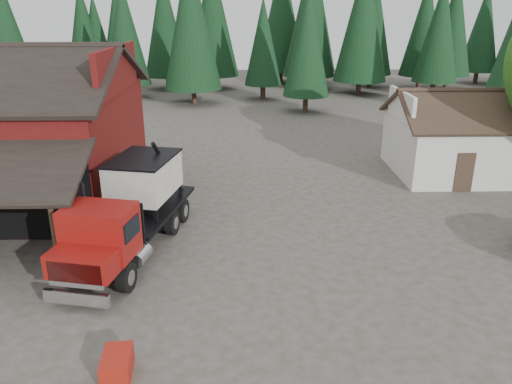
{
  "coord_description": "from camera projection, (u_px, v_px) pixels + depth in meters",
  "views": [
    {
      "loc": [
        0.72,
        -13.0,
        8.71
      ],
      "look_at": [
        1.15,
        5.38,
        1.8
      ],
      "focal_mm": 35.0,
      "sensor_mm": 36.0,
      "label": 1
    }
  ],
  "objects": [
    {
      "name": "ground",
      "position": [
        222.0,
        309.0,
        15.22
      ],
      "size": [
        120.0,
        120.0,
        0.0
      ],
      "primitive_type": "plane",
      "color": "#454036",
      "rests_on": "ground"
    },
    {
      "name": "farmhouse",
      "position": [
        471.0,
        143.0,
        27.08
      ],
      "size": [
        8.6,
        6.42,
        4.65
      ],
      "color": "silver",
      "rests_on": "ground"
    },
    {
      "name": "conifer_backdrop",
      "position": [
        238.0,
        90.0,
        54.52
      ],
      "size": [
        76.0,
        16.0,
        16.0
      ],
      "primitive_type": null,
      "color": "black",
      "rests_on": "ground"
    },
    {
      "name": "near_pine_b",
      "position": [
        308.0,
        41.0,
        41.35
      ],
      "size": [
        3.96,
        3.96,
        10.4
      ],
      "color": "#382619",
      "rests_on": "ground"
    },
    {
      "name": "near_pine_d",
      "position": [
        191.0,
        21.0,
        44.35
      ],
      "size": [
        5.28,
        5.28,
        13.4
      ],
      "color": "#382619",
      "rests_on": "ground"
    },
    {
      "name": "feed_truck",
      "position": [
        131.0,
        207.0,
        18.29
      ],
      "size": [
        3.86,
        8.6,
        3.76
      ],
      "rotation": [
        0.0,
        0.0,
        -0.21
      ],
      "color": "black",
      "rests_on": "ground"
    },
    {
      "name": "equip_box",
      "position": [
        117.0,
        365.0,
        12.43
      ],
      "size": [
        0.79,
        1.16,
        0.6
      ],
      "primitive_type": "cube",
      "rotation": [
        0.0,
        0.0,
        0.09
      ],
      "color": "maroon",
      "rests_on": "ground"
    }
  ]
}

